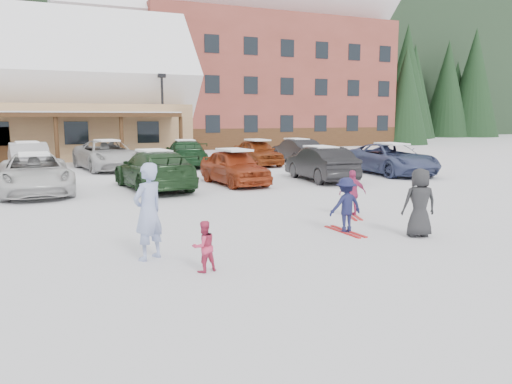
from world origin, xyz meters
name	(u,v)px	position (x,y,z in m)	size (l,w,h in m)	color
ground	(261,244)	(0.00, 0.00, 0.00)	(160.00, 160.00, 0.00)	silver
forested_hillside	(64,22)	(0.00, 85.00, 19.00)	(300.00, 70.00, 38.00)	black
alpine_hotel	(241,58)	(14.27, 38.00, 8.63)	(31.48, 14.01, 21.48)	brown
lamp_post	(163,111)	(3.01, 23.14, 3.17)	(0.50, 0.25, 5.55)	black
conifer_1	(406,83)	(30.00, 32.00, 6.26)	(4.84, 4.84, 11.22)	black
conifer_3	(147,95)	(6.00, 44.00, 5.12)	(3.96, 3.96, 9.18)	black
conifer_4	(360,88)	(34.00, 46.00, 6.54)	(5.06, 5.06, 11.73)	black
adult_skier	(148,212)	(-2.47, -0.21, 0.95)	(0.69, 0.45, 1.89)	#91A1D2
toddler_red	(204,246)	(-1.72, -1.39, 0.47)	(0.45, 0.35, 0.93)	#C63258
child_navy	(346,205)	(2.33, 0.28, 0.66)	(0.86, 0.49, 1.33)	#17193F
skis_child_navy	(345,231)	(2.33, 0.28, 0.01)	(0.20, 1.40, 0.03)	red
child_magenta	(353,193)	(3.62, 1.91, 0.65)	(0.76, 0.32, 1.30)	#B9356C
skis_child_magenta	(352,215)	(3.62, 1.91, 0.01)	(0.20, 1.40, 0.03)	red
bystander_dark	(420,203)	(3.65, -0.77, 0.80)	(0.78, 0.51, 1.60)	#252527
parked_car_2	(35,174)	(-4.62, 9.89, 0.73)	(2.42, 5.25, 1.46)	silver
parked_car_3	(154,170)	(-0.42, 9.33, 0.75)	(2.10, 5.17, 1.50)	#1E3B1E
parked_car_4	(234,167)	(2.92, 9.50, 0.72)	(1.70, 4.22, 1.44)	#9E3719
parked_car_5	(320,164)	(6.83, 9.20, 0.74)	(1.57, 4.51, 1.49)	black
parked_car_6	(391,159)	(11.26, 10.01, 0.75)	(2.48, 5.38, 1.49)	#3E4871
parked_car_9	(28,158)	(-5.03, 17.09, 0.78)	(1.65, 4.73, 1.56)	#AEAEB3
parked_car_10	(107,155)	(-1.23, 17.51, 0.78)	(2.59, 5.63, 1.56)	#BEBEBE
parked_car_11	(185,153)	(3.02, 17.63, 0.74)	(2.08, 5.12, 1.48)	#173D1F
parked_car_12	(257,153)	(7.07, 16.80, 0.74)	(1.74, 4.33, 1.48)	maroon
parked_car_13	(296,151)	(10.01, 17.57, 0.72)	(1.53, 4.39, 1.45)	black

